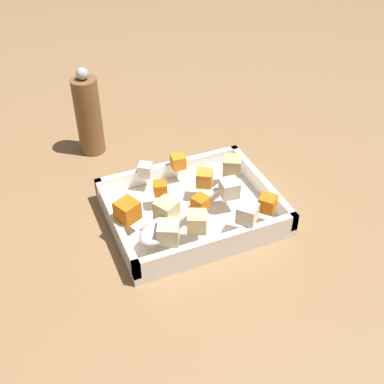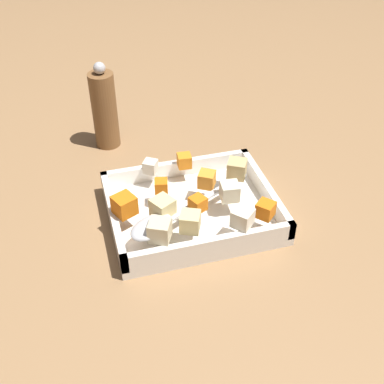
{
  "view_description": "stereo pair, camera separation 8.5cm",
  "coord_description": "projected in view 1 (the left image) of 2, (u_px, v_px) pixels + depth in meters",
  "views": [
    {
      "loc": [
        -0.25,
        -0.62,
        0.58
      ],
      "look_at": [
        0.01,
        -0.01,
        0.06
      ],
      "focal_mm": 46.07,
      "sensor_mm": 36.0,
      "label": 1
    },
    {
      "loc": [
        -0.17,
        -0.64,
        0.58
      ],
      "look_at": [
        0.01,
        -0.01,
        0.06
      ],
      "focal_mm": 46.07,
      "sensor_mm": 36.0,
      "label": 2
    }
  ],
  "objects": [
    {
      "name": "potato_chunk_corner_nw",
      "position": [
        232.0,
        166.0,
        0.9
      ],
      "size": [
        0.04,
        0.04,
        0.03
      ],
      "primitive_type": "cube",
      "rotation": [
        0.0,
        0.0,
        2.63
      ],
      "color": "tan",
      "rests_on": "baking_dish"
    },
    {
      "name": "parsnip_chunk_far_right",
      "position": [
        145.0,
        170.0,
        0.9
      ],
      "size": [
        0.03,
        0.03,
        0.02
      ],
      "primitive_type": "cube",
      "rotation": [
        0.0,
        0.0,
        5.72
      ],
      "color": "silver",
      "rests_on": "baking_dish"
    },
    {
      "name": "potato_chunk_back_center",
      "position": [
        197.0,
        222.0,
        0.78
      ],
      "size": [
        0.04,
        0.04,
        0.03
      ],
      "primitive_type": "cube",
      "rotation": [
        0.0,
        0.0,
        1.15
      ],
      "color": "#E0CC89",
      "rests_on": "baking_dish"
    },
    {
      "name": "ground_plane",
      "position": [
        185.0,
        216.0,
        0.88
      ],
      "size": [
        4.0,
        4.0,
        0.0
      ],
      "primitive_type": "plane",
      "color": "#936D47"
    },
    {
      "name": "carrot_chunk_mid_right",
      "position": [
        127.0,
        211.0,
        0.8
      ],
      "size": [
        0.04,
        0.04,
        0.03
      ],
      "primitive_type": "cube",
      "rotation": [
        0.0,
        0.0,
        3.57
      ],
      "color": "orange",
      "rests_on": "baking_dish"
    },
    {
      "name": "serving_spoon",
      "position": [
        165.0,
        226.0,
        0.78
      ],
      "size": [
        0.24,
        0.15,
        0.02
      ],
      "rotation": [
        0.0,
        0.0,
        0.48
      ],
      "color": "silver",
      "rests_on": "baking_dish"
    },
    {
      "name": "potato_chunk_mid_left",
      "position": [
        229.0,
        188.0,
        0.85
      ],
      "size": [
        0.03,
        0.03,
        0.03
      ],
      "primitive_type": "cube",
      "rotation": [
        0.0,
        0.0,
        4.61
      ],
      "color": "beige",
      "rests_on": "baking_dish"
    },
    {
      "name": "potato_chunk_near_left",
      "position": [
        167.0,
        210.0,
        0.8
      ],
      "size": [
        0.04,
        0.04,
        0.03
      ],
      "primitive_type": "cube",
      "rotation": [
        0.0,
        0.0,
        3.66
      ],
      "color": "#E0CC89",
      "rests_on": "baking_dish"
    },
    {
      "name": "potato_chunk_near_spoon",
      "position": [
        168.0,
        233.0,
        0.76
      ],
      "size": [
        0.04,
        0.04,
        0.03
      ],
      "primitive_type": "cube",
      "rotation": [
        0.0,
        0.0,
        5.83
      ],
      "color": "beige",
      "rests_on": "baking_dish"
    },
    {
      "name": "carrot_chunk_heap_top",
      "position": [
        160.0,
        188.0,
        0.85
      ],
      "size": [
        0.03,
        0.03,
        0.02
      ],
      "primitive_type": "cube",
      "rotation": [
        0.0,
        0.0,
        6.07
      ],
      "color": "orange",
      "rests_on": "baking_dish"
    },
    {
      "name": "carrot_chunk_near_right",
      "position": [
        204.0,
        178.0,
        0.87
      ],
      "size": [
        0.04,
        0.04,
        0.03
      ],
      "primitive_type": "cube",
      "rotation": [
        0.0,
        0.0,
        2.6
      ],
      "color": "orange",
      "rests_on": "baking_dish"
    },
    {
      "name": "parsnip_chunk_corner_ne",
      "position": [
        247.0,
        213.0,
        0.8
      ],
      "size": [
        0.04,
        0.04,
        0.03
      ],
      "primitive_type": "cube",
      "rotation": [
        0.0,
        0.0,
        0.73
      ],
      "color": "silver",
      "rests_on": "baking_dish"
    },
    {
      "name": "pepper_mill",
      "position": [
        88.0,
        115.0,
        1.0
      ],
      "size": [
        0.05,
        0.05,
        0.19
      ],
      "color": "brown",
      "rests_on": "ground_plane"
    },
    {
      "name": "carrot_chunk_corner_se",
      "position": [
        200.0,
        203.0,
        0.82
      ],
      "size": [
        0.03,
        0.03,
        0.02
      ],
      "primitive_type": "cube",
      "rotation": [
        0.0,
        0.0,
        5.16
      ],
      "color": "orange",
      "rests_on": "baking_dish"
    },
    {
      "name": "carrot_chunk_heap_side",
      "position": [
        178.0,
        161.0,
        0.91
      ],
      "size": [
        0.03,
        0.03,
        0.02
      ],
      "primitive_type": "cube",
      "rotation": [
        0.0,
        0.0,
        4.64
      ],
      "color": "orange",
      "rests_on": "baking_dish"
    },
    {
      "name": "baking_dish",
      "position": [
        192.0,
        211.0,
        0.87
      ],
      "size": [
        0.29,
        0.23,
        0.05
      ],
      "color": "white",
      "rests_on": "ground_plane"
    },
    {
      "name": "carrot_chunk_center",
      "position": [
        268.0,
        203.0,
        0.82
      ],
      "size": [
        0.04,
        0.04,
        0.03
      ],
      "primitive_type": "cube",
      "rotation": [
        0.0,
        0.0,
        5.45
      ],
      "color": "orange",
      "rests_on": "baking_dish"
    }
  ]
}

